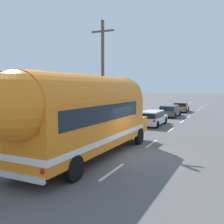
{
  "coord_description": "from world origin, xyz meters",
  "views": [
    {
      "loc": [
        4.33,
        -12.17,
        3.51
      ],
      "look_at": [
        -2.08,
        1.83,
        2.03
      ],
      "focal_mm": 41.15,
      "sensor_mm": 36.0,
      "label": 1
    }
  ],
  "objects_px": {
    "car_third": "(181,107)",
    "utility_pole": "(103,75)",
    "painted_bus": "(84,113)",
    "car_lead": "(152,117)",
    "car_second": "(170,110)"
  },
  "relations": [
    {
      "from": "car_third",
      "to": "utility_pole",
      "type": "bearing_deg",
      "value": -96.99
    },
    {
      "from": "painted_bus",
      "to": "car_lead",
      "type": "height_order",
      "value": "painted_bus"
    },
    {
      "from": "car_lead",
      "to": "car_second",
      "type": "height_order",
      "value": "same"
    },
    {
      "from": "car_second",
      "to": "car_third",
      "type": "height_order",
      "value": "same"
    },
    {
      "from": "car_lead",
      "to": "painted_bus",
      "type": "bearing_deg",
      "value": -89.36
    },
    {
      "from": "painted_bus",
      "to": "car_lead",
      "type": "xyz_separation_m",
      "value": [
        -0.14,
        12.44,
        -1.51
      ]
    },
    {
      "from": "painted_bus",
      "to": "car_second",
      "type": "bearing_deg",
      "value": 90.56
    },
    {
      "from": "utility_pole",
      "to": "car_lead",
      "type": "bearing_deg",
      "value": 66.06
    },
    {
      "from": "car_third",
      "to": "car_second",
      "type": "bearing_deg",
      "value": -91.29
    },
    {
      "from": "utility_pole",
      "to": "car_second",
      "type": "bearing_deg",
      "value": 80.19
    },
    {
      "from": "painted_bus",
      "to": "car_lead",
      "type": "relative_size",
      "value": 2.52
    },
    {
      "from": "painted_bus",
      "to": "utility_pole",
      "type": "bearing_deg",
      "value": 109.75
    },
    {
      "from": "car_second",
      "to": "car_third",
      "type": "bearing_deg",
      "value": 88.71
    },
    {
      "from": "utility_pole",
      "to": "car_second",
      "type": "distance_m",
      "value": 14.16
    },
    {
      "from": "utility_pole",
      "to": "car_lead",
      "type": "height_order",
      "value": "utility_pole"
    }
  ]
}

